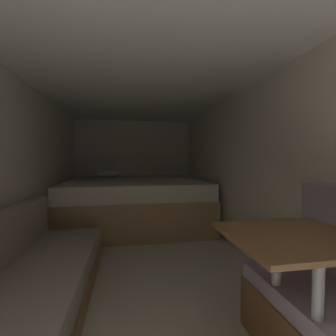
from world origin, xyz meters
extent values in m
plane|color=beige|center=(0.00, 2.22, 0.00)|extent=(7.33, 7.33, 0.00)
cube|color=beige|center=(0.00, 4.91, 0.98)|extent=(2.52, 0.05, 1.97)
cube|color=beige|center=(-1.23, 2.22, 0.98)|extent=(0.05, 5.33, 1.97)
cube|color=beige|center=(1.23, 2.22, 0.98)|extent=(0.05, 5.33, 1.97)
cube|color=white|center=(0.00, 2.22, 1.99)|extent=(2.52, 5.33, 0.05)
cube|color=tan|center=(0.00, 3.88, 0.27)|extent=(2.30, 1.91, 0.55)
cube|color=beige|center=(0.00, 3.88, 0.67)|extent=(2.26, 1.87, 0.24)
ellipsoid|color=white|center=(-0.52, 4.62, 0.86)|extent=(0.44, 0.32, 0.15)
cube|color=#A8998E|center=(-0.82, 1.31, 0.23)|extent=(0.69, 2.80, 0.18)
cube|color=brown|center=(0.68, 0.85, 0.76)|extent=(0.67, 0.58, 0.02)
cylinder|color=silver|center=(0.68, 0.70, 0.37)|extent=(0.05, 0.05, 0.75)
cylinder|color=silver|center=(0.68, 0.99, 0.37)|extent=(0.05, 0.05, 0.75)
camera|label=1|loc=(-0.16, -0.18, 1.15)|focal=24.94mm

